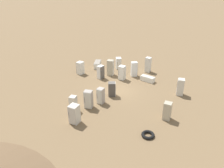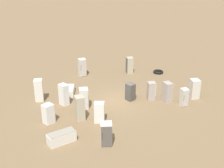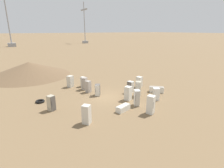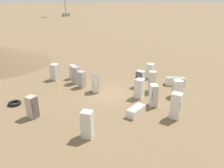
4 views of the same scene
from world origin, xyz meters
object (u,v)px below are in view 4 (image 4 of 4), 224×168
Objects in this scene: discarded_fridge_4 at (175,81)px; discarded_fridge_7 at (87,124)px; discarded_fridge_14 at (136,111)px; scrap_tire at (14,103)px; discarded_fridge_6 at (73,72)px; discarded_fridge_11 at (152,82)px; power_pylon_0 at (65,0)px; discarded_fridge_5 at (178,89)px; discarded_fridge_13 at (139,89)px; discarded_fridge_2 at (55,72)px; discarded_fridge_1 at (75,75)px; discarded_fridge_8 at (32,107)px; discarded_fridge_3 at (82,79)px; discarded_fridge_15 at (153,95)px; discarded_fridge_10 at (140,79)px; discarded_fridge_9 at (176,106)px; discarded_fridge_12 at (150,71)px; discarded_fridge_0 at (95,84)px.

discarded_fridge_7 is (-2.74, 11.40, 0.51)m from discarded_fridge_4.
discarded_fridge_4 is 7.50m from discarded_fridge_14.
scrap_tire is (7.29, 2.73, -0.77)m from discarded_fridge_7.
discarded_fridge_6 is 0.77× the size of discarded_fridge_11.
power_pylon_0 is 23.39× the size of scrap_tire.
discarded_fridge_5 is at bearing -3.98° from discarded_fridge_6.
discarded_fridge_2 is at bearing 92.88° from discarded_fridge_13.
discarded_fridge_5 is at bearing -5.64° from discarded_fridge_4.
discarded_fridge_1 is at bearing 119.47° from discarded_fridge_7.
discarded_fridge_7 reaches higher than discarded_fridge_8.
discarded_fridge_13 is (-0.34, 1.84, -0.12)m from discarded_fridge_11.
scrap_tire is (4.77, 9.16, -0.73)m from discarded_fridge_13.
discarded_fridge_15 is (-6.78, -2.81, 0.11)m from discarded_fridge_3.
discarded_fridge_15 is (-3.64, 1.87, 0.10)m from discarded_fridge_10.
discarded_fridge_3 is at bearing -10.51° from discarded_fridge_14.
discarded_fridge_1 is 0.97× the size of discarded_fridge_7.
discarded_fridge_3 is 0.88× the size of discarded_fridge_15.
discarded_fridge_15 is (-1.79, 0.12, 0.05)m from discarded_fridge_13.
discarded_fridge_1 is 0.96× the size of discarded_fridge_15.
discarded_fridge_8 reaches higher than discarded_fridge_6.
discarded_fridge_2 is 0.95× the size of discarded_fridge_7.
discarded_fridge_1 is 9.98m from discarded_fridge_4.
discarded_fridge_3 is at bearing 68.96° from discarded_fridge_5.
discarded_fridge_10 is 0.89× the size of discarded_fridge_15.
scrap_tire is (6.49, 12.02, -0.63)m from discarded_fridge_5.
discarded_fridge_3 is 6.37m from discarded_fridge_8.
discarded_fridge_11 is at bearing 169.19° from discarded_fridge_10.
discarded_fridge_9 is at bearing -22.55° from discarded_fridge_6.
discarded_fridge_4 is 1.28× the size of discarded_fridge_5.
power_pylon_0 is 94.16m from discarded_fridge_10.
power_pylon_0 reaches higher than discarded_fridge_9.
discarded_fridge_15 reaches higher than discarded_fridge_12.
discarded_fridge_11 reaches higher than discarded_fridge_3.
discarded_fridge_9 is at bearing -8.72° from discarded_fridge_4.
discarded_fridge_13 is (-1.85, 1.75, 0.05)m from discarded_fridge_10.
discarded_fridge_0 is at bearing 106.32° from discarded_fridge_7.
discarded_fridge_4 is at bearing -164.01° from discarded_fridge_9.
discarded_fridge_8 is 10.44m from discarded_fridge_11.
discarded_fridge_7 is (-92.90, 39.54, -6.62)m from power_pylon_0.
discarded_fridge_14 is at bearing -68.76° from discarded_fridge_9.
discarded_fridge_1 is at bearing 32.12° from discarded_fridge_10.
discarded_fridge_2 is 1.85m from discarded_fridge_6.
discarded_fridge_4 is (-90.16, 28.14, -7.14)m from power_pylon_0.
discarded_fridge_10 is at bearing -74.93° from discarded_fridge_2.
power_pylon_0 is at bearing -37.54° from discarded_fridge_14.
discarded_fridge_14 is at bearing 126.05° from discarded_fridge_0.
discarded_fridge_4 is at bearing -107.84° from scrap_tire.
discarded_fridge_2 is at bearing 129.86° from discarded_fridge_7.
discarded_fridge_14 is at bearing 121.28° from discarded_fridge_10.
discarded_fridge_10 is (3.57, 1.11, 0.05)m from discarded_fridge_5.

